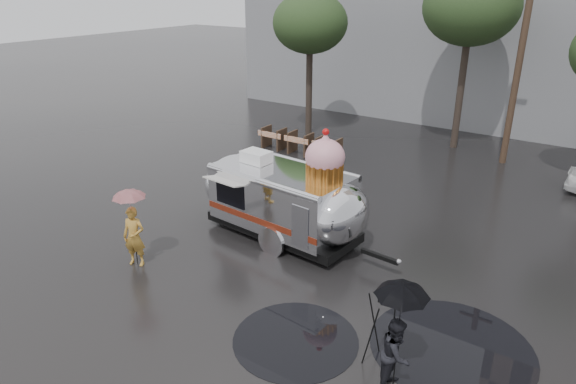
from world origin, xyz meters
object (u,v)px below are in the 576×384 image
Objects in this scene: person_left at (134,237)px; person_right at (396,354)px; airstream_trailer at (285,197)px; tripod at (380,323)px.

person_right is at bearing -23.82° from person_left.
airstream_trailer is 4.54m from person_left.
airstream_trailer is 4.48× the size of person_right.
person_left is at bearing 165.51° from tripod.
tripod is at bearing -20.34° from person_left.
person_left is 1.07× the size of tripod.
tripod is (7.36, 0.15, 0.11)m from person_left.
person_left is at bearing -118.97° from airstream_trailer.
person_left is 1.10× the size of person_right.
airstream_trailer is 6.06m from tripod.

